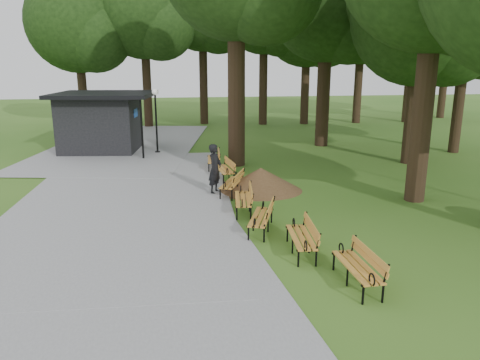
{
  "coord_description": "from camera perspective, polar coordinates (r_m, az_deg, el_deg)",
  "views": [
    {
      "loc": [
        -1.99,
        -13.73,
        4.92
      ],
      "look_at": [
        0.1,
        0.76,
        1.1
      ],
      "focal_mm": 34.52,
      "sensor_mm": 36.0,
      "label": 1
    }
  ],
  "objects": [
    {
      "name": "bench_0",
      "position": [
        10.78,
        14.29,
        -10.4
      ],
      "size": [
        0.7,
        1.92,
        0.88
      ],
      "primitive_type": null,
      "rotation": [
        0.0,
        0.0,
        -1.54
      ],
      "color": "#C8832E",
      "rests_on": "ground"
    },
    {
      "name": "dirt_mound",
      "position": [
        17.75,
        2.58,
        0.06
      ],
      "size": [
        2.72,
        2.72,
        0.92
      ],
      "primitive_type": "cone",
      "color": "#47301C",
      "rests_on": "ground"
    },
    {
      "name": "bench_6",
      "position": [
        21.49,
        -3.32,
        2.57
      ],
      "size": [
        0.77,
        1.94,
        0.88
      ],
      "primitive_type": null,
      "rotation": [
        0.0,
        0.0,
        -1.64
      ],
      "color": "#C8832E",
      "rests_on": "ground"
    },
    {
      "name": "person",
      "position": [
        17.37,
        -3.11,
        1.38
      ],
      "size": [
        0.74,
        0.82,
        1.89
      ],
      "primitive_type": "imported",
      "rotation": [
        0.0,
        0.0,
        1.04
      ],
      "color": "black",
      "rests_on": "ground"
    },
    {
      "name": "kiosk",
      "position": [
        26.6,
        -16.88,
        6.86
      ],
      "size": [
        5.65,
        5.06,
        3.22
      ],
      "primitive_type": null,
      "rotation": [
        0.0,
        0.0,
        -0.12
      ],
      "color": "black",
      "rests_on": "ground"
    },
    {
      "name": "bench_5",
      "position": [
        19.48,
        -2.01,
        1.32
      ],
      "size": [
        0.87,
        1.97,
        0.88
      ],
      "primitive_type": null,
      "rotation": [
        0.0,
        0.0,
        -1.45
      ],
      "color": "#C8832E",
      "rests_on": "ground"
    },
    {
      "name": "bench_4",
      "position": [
        17.32,
        -1.03,
        -0.36
      ],
      "size": [
        1.3,
        2.0,
        0.88
      ],
      "primitive_type": null,
      "rotation": [
        0.0,
        0.0,
        -1.95
      ],
      "color": "#C8832E",
      "rests_on": "ground"
    },
    {
      "name": "lawn_tree_5",
      "position": [
        27.6,
        26.34,
        16.72
      ],
      "size": [
        5.35,
        5.35,
        9.34
      ],
      "color": "black",
      "rests_on": "ground"
    },
    {
      "name": "path",
      "position": [
        17.54,
        -14.46,
        -2.04
      ],
      "size": [
        12.0,
        38.0,
        0.06
      ],
      "primitive_type": "cube",
      "color": "gray",
      "rests_on": "ground"
    },
    {
      "name": "lawn_tree_1",
      "position": [
        23.75,
        21.37,
        18.23
      ],
      "size": [
        6.3,
        6.3,
        9.99
      ],
      "color": "black",
      "rests_on": "ground"
    },
    {
      "name": "bench_3",
      "position": [
        15.32,
        0.37,
        -2.38
      ],
      "size": [
        0.86,
        1.96,
        0.88
      ],
      "primitive_type": null,
      "rotation": [
        0.0,
        0.0,
        -1.69
      ],
      "color": "#C8832E",
      "rests_on": "ground"
    },
    {
      "name": "bench_1",
      "position": [
        12.2,
        7.57,
        -7.04
      ],
      "size": [
        0.79,
        1.94,
        0.88
      ],
      "primitive_type": null,
      "rotation": [
        0.0,
        0.0,
        -1.65
      ],
      "color": "#C8832E",
      "rests_on": "ground"
    },
    {
      "name": "bench_2",
      "position": [
        13.6,
        2.58,
        -4.62
      ],
      "size": [
        1.23,
        2.0,
        0.88
      ],
      "primitive_type": null,
      "rotation": [
        0.0,
        0.0,
        -1.91
      ],
      "color": "#C8832E",
      "rests_on": "ground"
    },
    {
      "name": "lamp_post",
      "position": [
        25.22,
        -10.39,
        8.77
      ],
      "size": [
        0.32,
        0.32,
        3.44
      ],
      "color": "black",
      "rests_on": "ground"
    },
    {
      "name": "tree_backdrop",
      "position": [
        37.62,
        4.89,
        19.45
      ],
      "size": [
        37.07,
        9.56,
        16.23
      ],
      "primitive_type": null,
      "color": "black",
      "rests_on": "ground"
    },
    {
      "name": "lawn_tree_4",
      "position": [
        27.61,
        10.73,
        20.53
      ],
      "size": [
        6.4,
        6.4,
        11.14
      ],
      "color": "black",
      "rests_on": "ground"
    },
    {
      "name": "ground",
      "position": [
        14.72,
        0.04,
        -4.9
      ],
      "size": [
        100.0,
        100.0,
        0.0
      ],
      "primitive_type": "plane",
      "color": "#345F1B",
      "rests_on": "ground"
    }
  ]
}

